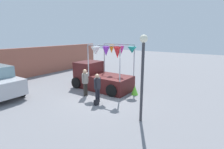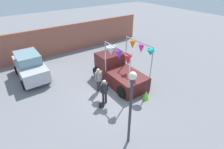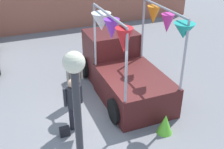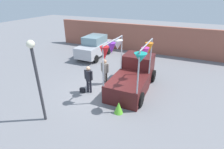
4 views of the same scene
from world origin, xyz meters
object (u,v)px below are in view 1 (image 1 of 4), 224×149
(handbag, at_px, (96,102))
(person_vendor, at_px, (85,80))
(vendor_truck, at_px, (99,76))
(person_customer, at_px, (97,85))
(folded_kite_bundle_lime, at_px, (135,90))
(street_lamp, at_px, (143,66))

(handbag, bearing_deg, person_vendor, 63.34)
(vendor_truck, bearing_deg, person_customer, -143.64)
(person_customer, bearing_deg, handbag, -150.26)
(person_customer, height_order, folded_kite_bundle_lime, person_customer)
(person_customer, xyz_separation_m, person_vendor, (0.39, 1.28, 0.03))
(vendor_truck, relative_size, person_vendor, 2.45)
(handbag, xyz_separation_m, folded_kite_bundle_lime, (2.64, -0.93, 0.16))
(handbag, bearing_deg, folded_kite_bundle_lime, -19.30)
(person_customer, relative_size, person_vendor, 0.97)
(street_lamp, relative_size, folded_kite_bundle_lime, 6.17)
(folded_kite_bundle_lime, bearing_deg, vendor_truck, 93.32)
(street_lamp, distance_m, folded_kite_bundle_lime, 4.03)
(vendor_truck, height_order, handbag, vendor_truck)
(handbag, relative_size, street_lamp, 0.08)
(street_lamp, xyz_separation_m, folded_kite_bundle_lime, (2.90, 1.81, -2.14))
(person_vendor, bearing_deg, folded_kite_bundle_lime, -51.70)
(vendor_truck, xyz_separation_m, folded_kite_bundle_lime, (0.16, -2.70, -0.59))
(person_customer, distance_m, street_lamp, 3.33)
(person_vendor, height_order, folded_kite_bundle_lime, person_vendor)
(folded_kite_bundle_lime, bearing_deg, handbag, 160.70)
(street_lamp, bearing_deg, person_vendor, 76.70)
(street_lamp, bearing_deg, vendor_truck, 58.70)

